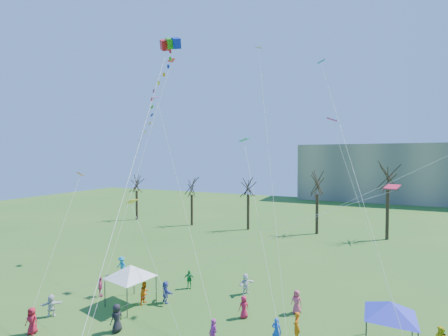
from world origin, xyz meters
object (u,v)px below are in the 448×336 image
at_px(big_box_kite, 159,97).
at_px(canopy_tent_white, 131,271).
at_px(canopy_tent_blue, 390,309).
at_px(distant_building, 421,173).

height_order(big_box_kite, canopy_tent_white, big_box_kite).
xyz_separation_m(big_box_kite, canopy_tent_blue, (15.77, 1.32, -13.65)).
xyz_separation_m(big_box_kite, canopy_tent_white, (-2.36, -0.60, -13.48)).
relative_size(distant_building, big_box_kite, 2.59).
bearing_deg(big_box_kite, canopy_tent_white, -165.87).
distance_m(distant_building, big_box_kite, 79.14).
relative_size(distant_building, canopy_tent_white, 14.44).
bearing_deg(canopy_tent_blue, distant_building, 80.82).
distance_m(canopy_tent_white, canopy_tent_blue, 18.24).
xyz_separation_m(distant_building, canopy_tent_white, (-29.84, -74.31, -4.81)).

